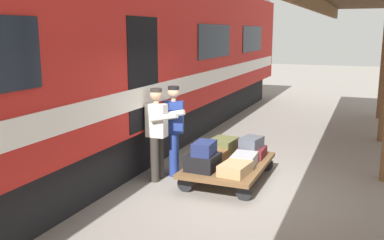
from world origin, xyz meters
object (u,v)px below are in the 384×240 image
suitcase_navy_fabric (204,148)px  porter_by_door (158,131)px  suitcase_slate_roller (251,142)px  train_car (74,65)px  luggage_cart (229,165)px  suitcase_maroon_trunk (252,152)px  suitcase_tan_vintage (235,169)px  porter_in_overalls (173,127)px  suitcase_gray_aluminum (244,159)px  suitcase_brown_leather (214,156)px  suitcase_olive_duffel (223,146)px  suitcase_black_hardshell (203,162)px

suitcase_navy_fabric → porter_by_door: 0.98m
suitcase_slate_roller → train_car: bearing=17.3°
luggage_cart → suitcase_maroon_trunk: suitcase_maroon_trunk is taller
suitcase_tan_vintage → porter_in_overalls: porter_in_overalls is taller
suitcase_gray_aluminum → suitcase_slate_roller: size_ratio=1.29×
train_car → porter_by_door: train_car is taller
suitcase_navy_fabric → suitcase_slate_roller: (-0.54, -1.12, -0.11)m
suitcase_brown_leather → suitcase_slate_roller: 0.81m
suitcase_slate_roller → porter_in_overalls: size_ratio=0.26×
suitcase_navy_fabric → suitcase_brown_leather: bearing=-86.9°
suitcase_tan_vintage → train_car: bearing=-1.6°
train_car → suitcase_tan_vintage: 3.63m
train_car → suitcase_gray_aluminum: 3.66m
suitcase_gray_aluminum → suitcase_tan_vintage: suitcase_gray_aluminum is taller
suitcase_maroon_trunk → porter_in_overalls: size_ratio=0.31×
suitcase_olive_duffel → suitcase_tan_vintage: suitcase_olive_duffel is taller
suitcase_olive_duffel → porter_by_door: size_ratio=0.34×
suitcase_navy_fabric → porter_by_door: size_ratio=0.28×
porter_by_door → suitcase_gray_aluminum: bearing=-163.7°
luggage_cart → suitcase_tan_vintage: bearing=117.6°
porter_by_door → suitcase_slate_roller: bearing=-146.8°
luggage_cart → train_car: bearing=9.0°
train_car → luggage_cart: train_car is taller
suitcase_olive_duffel → suitcase_black_hardshell: (0.00, 1.12, -0.01)m
suitcase_maroon_trunk → train_car: bearing=17.6°
suitcase_black_hardshell → luggage_cart: bearing=-117.6°
luggage_cart → suitcase_olive_duffel: bearing=-62.4°
suitcase_slate_roller → porter_by_door: bearing=33.2°
luggage_cart → suitcase_tan_vintage: suitcase_tan_vintage is taller
suitcase_olive_duffel → suitcase_navy_fabric: size_ratio=1.20×
suitcase_gray_aluminum → suitcase_navy_fabric: size_ratio=1.20×
suitcase_olive_duffel → suitcase_tan_vintage: (-0.59, 1.12, -0.05)m
train_car → porter_by_door: size_ratio=12.82×
luggage_cart → porter_in_overalls: porter_in_overalls is taller
train_car → suitcase_brown_leather: train_car is taller
suitcase_gray_aluminum → porter_in_overalls: 1.47m
train_car → suitcase_navy_fabric: size_ratio=45.16×
suitcase_olive_duffel → luggage_cart: bearing=117.6°
suitcase_navy_fabric → porter_by_door: bearing=-8.2°
suitcase_navy_fabric → suitcase_tan_vintage: bearing=-178.0°
luggage_cart → porter_by_door: size_ratio=1.20×
suitcase_maroon_trunk → porter_in_overalls: 1.59m
suitcase_slate_roller → porter_by_door: porter_by_door is taller
suitcase_tan_vintage → porter_by_door: size_ratio=0.36×
train_car → suitcase_tan_vintage: train_car is taller
suitcase_navy_fabric → suitcase_slate_roller: 1.25m
train_car → suitcase_maroon_trunk: bearing=-162.4°
suitcase_olive_duffel → porter_by_door: 1.43m
suitcase_maroon_trunk → suitcase_brown_leather: 0.81m
suitcase_slate_roller → porter_in_overalls: porter_in_overalls is taller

